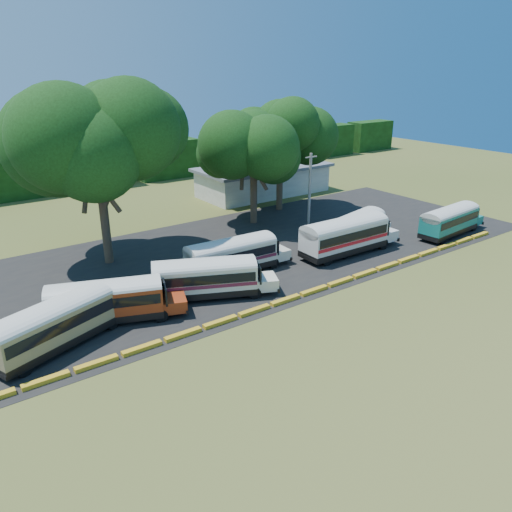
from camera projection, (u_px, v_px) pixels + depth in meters
ground at (308, 302)px, 39.05m from camera, size 160.00×160.00×0.00m
asphalt_strip at (234, 255)px, 48.66m from camera, size 64.00×24.00×0.02m
curb at (300, 295)px, 39.76m from camera, size 53.70×0.45×0.30m
terminal_building at (263, 180)px, 70.84m from camera, size 19.00×9.00×4.00m
treeline_backdrop at (94, 167)px, 74.21m from camera, size 130.00×4.00×6.00m
bus_beige at (55, 322)px, 32.05m from camera, size 10.29×5.87×3.31m
bus_red at (108, 299)px, 35.36m from camera, size 9.89×5.62×3.18m
bus_cream_west at (207, 276)px, 39.14m from camera, size 9.99×6.30×3.25m
bus_cream_east at (233, 254)px, 43.70m from camera, size 10.02×2.96×3.26m
bus_white_red at (346, 234)px, 48.03m from camera, size 11.27×3.02×3.69m
bus_white_blue at (354, 229)px, 49.97m from camera, size 10.78×4.87×3.44m
bus_teal at (450, 219)px, 53.44m from camera, size 9.96×3.23×3.22m
tree_west at (96, 140)px, 42.80m from camera, size 12.07×12.07×15.71m
tree_center at (254, 143)px, 55.23m from camera, size 9.61×9.61×12.77m
tree_east at (281, 129)px, 60.25m from camera, size 9.40×9.40×13.56m
utility_pole at (310, 191)px, 54.80m from camera, size 1.60×0.30×8.48m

